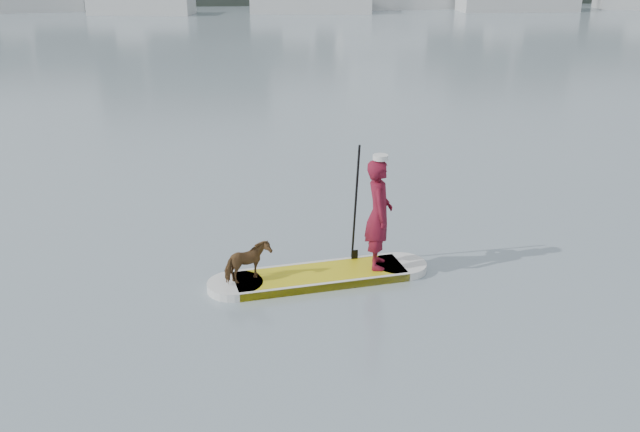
{
  "coord_description": "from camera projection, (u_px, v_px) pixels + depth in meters",
  "views": [
    {
      "loc": [
        -4.14,
        -7.92,
        4.62
      ],
      "look_at": [
        -3.3,
        1.45,
        1.0
      ],
      "focal_mm": 40.0,
      "sensor_mm": 36.0,
      "label": 1
    }
  ],
  "objects": [
    {
      "name": "sailboat_c",
      "position": [
        140.0,
        3.0,
        48.89
      ],
      "size": [
        7.36,
        3.58,
        10.13
      ],
      "rotation": [
        0.0,
        0.0,
        -0.18
      ],
      "color": "beige",
      "rests_on": "ground"
    },
    {
      "name": "white_cap",
      "position": [
        381.0,
        157.0,
        10.01
      ],
      "size": [
        0.22,
        0.22,
        0.07
      ],
      "primitive_type": "cylinder",
      "color": "silver",
      "rests_on": "paddler"
    },
    {
      "name": "paddler",
      "position": [
        379.0,
        214.0,
        10.32
      ],
      "size": [
        0.46,
        0.64,
        1.64
      ],
      "primitive_type": "imported",
      "rotation": [
        0.0,
        0.0,
        1.46
      ],
      "color": "maroon",
      "rests_on": "paddleboard"
    },
    {
      "name": "paddleboard",
      "position": [
        320.0,
        276.0,
        10.42
      ],
      "size": [
        3.26,
        1.24,
        0.12
      ],
      "rotation": [
        0.0,
        0.0,
        0.18
      ],
      "color": "gold",
      "rests_on": "ground"
    },
    {
      "name": "sailboat_b",
      "position": [
        25.0,
        0.0,
        50.7
      ],
      "size": [
        8.25,
        3.86,
        11.79
      ],
      "rotation": [
        0.0,
        0.0,
        0.19
      ],
      "color": "beige",
      "rests_on": "ground"
    },
    {
      "name": "sailboat_d",
      "position": [
        310.0,
        0.0,
        50.05
      ],
      "size": [
        8.69,
        3.6,
        12.44
      ],
      "rotation": [
        0.0,
        0.0,
        -0.12
      ],
      "color": "beige",
      "rests_on": "ground"
    },
    {
      "name": "paddle",
      "position": [
        355.0,
        217.0,
        10.6
      ],
      "size": [
        0.1,
        0.3,
        2.0
      ],
      "rotation": [
        0.0,
        0.0,
        0.18
      ],
      "color": "black",
      "rests_on": "ground"
    },
    {
      "name": "dog",
      "position": [
        248.0,
        262.0,
        10.04
      ],
      "size": [
        0.73,
        0.63,
        0.57
      ],
      "primitive_type": "imported",
      "rotation": [
        0.0,
        0.0,
        2.15
      ],
      "color": "#56321D",
      "rests_on": "paddleboard"
    },
    {
      "name": "ground",
      "position": [
        579.0,
        318.0,
        9.37
      ],
      "size": [
        140.0,
        140.0,
        0.0
      ],
      "primitive_type": "plane",
      "color": "gray",
      "rests_on": "ground"
    }
  ]
}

